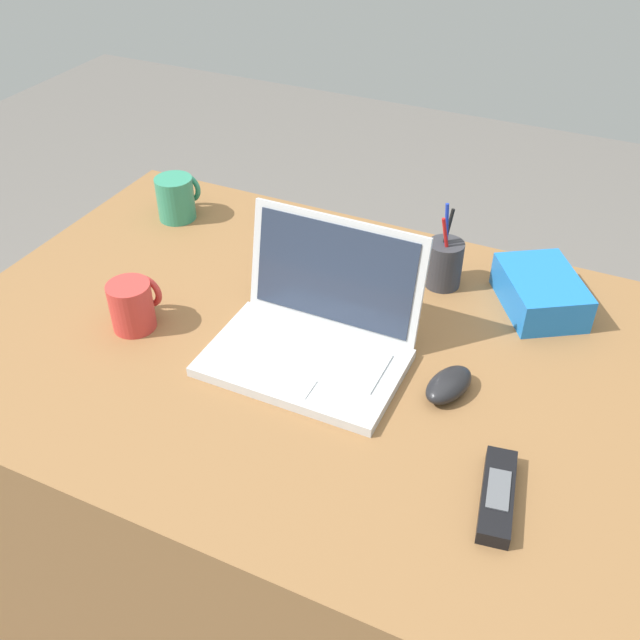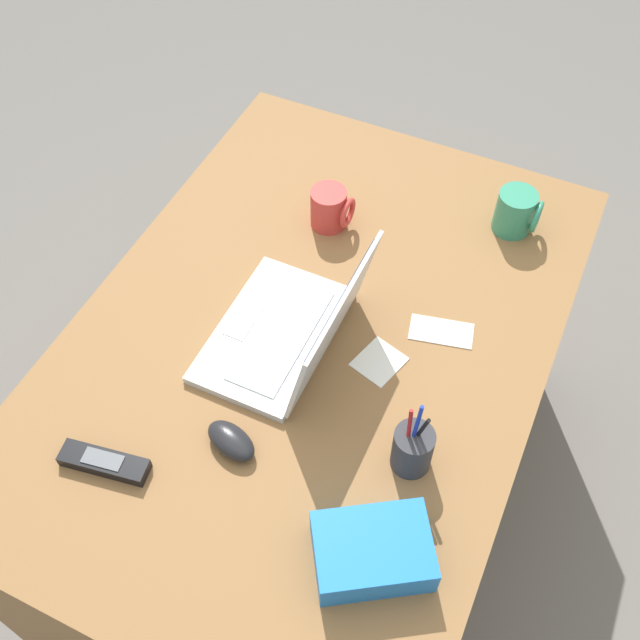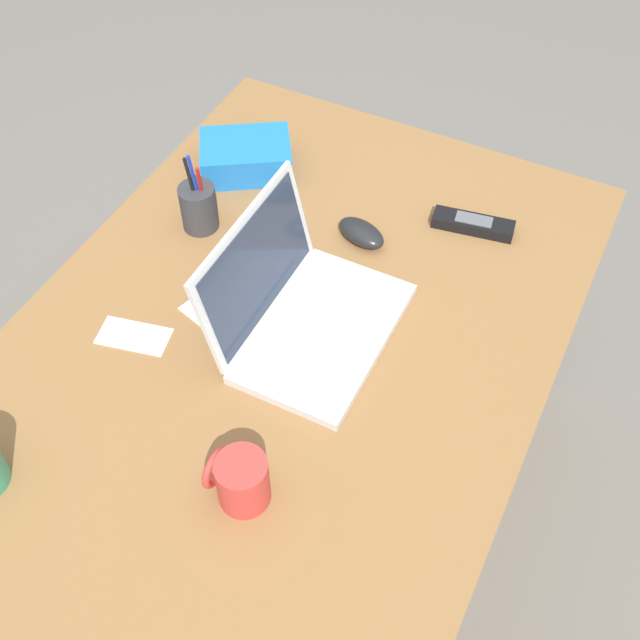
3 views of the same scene
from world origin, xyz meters
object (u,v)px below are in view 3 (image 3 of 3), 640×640
object	(u,v)px
laptop	(303,311)
computer_mouse	(361,233)
snack_bag	(246,156)
coffee_mug_tall	(240,480)
cordless_phone	(473,224)
pen_holder	(199,207)

from	to	relation	value
laptop	computer_mouse	xyz separation A→B (m)	(0.25, 0.00, -0.03)
snack_bag	computer_mouse	bearing A→B (deg)	-105.45
coffee_mug_tall	snack_bag	size ratio (longest dim) A/B	0.50
computer_mouse	snack_bag	distance (m)	0.32
laptop	coffee_mug_tall	xyz separation A→B (m)	(-0.33, -0.07, 0.00)
cordless_phone	computer_mouse	bearing A→B (deg)	124.80
coffee_mug_tall	snack_bag	xyz separation A→B (m)	(0.66, 0.37, -0.01)
coffee_mug_tall	cordless_phone	size ratio (longest dim) A/B	0.57
coffee_mug_tall	computer_mouse	bearing A→B (deg)	6.83
cordless_phone	pen_holder	size ratio (longest dim) A/B	0.92
coffee_mug_tall	pen_holder	xyz separation A→B (m)	(0.47, 0.37, 0.00)
computer_mouse	pen_holder	bearing A→B (deg)	126.28
computer_mouse	cordless_phone	distance (m)	0.22
laptop	snack_bag	distance (m)	0.45
laptop	computer_mouse	size ratio (longest dim) A/B	3.24
pen_holder	coffee_mug_tall	bearing A→B (deg)	-141.97
cordless_phone	snack_bag	xyz separation A→B (m)	(-0.04, 0.49, 0.02)
cordless_phone	pen_holder	bearing A→B (deg)	115.65
computer_mouse	coffee_mug_tall	distance (m)	0.58
pen_holder	snack_bag	world-z (taller)	pen_holder
computer_mouse	coffee_mug_tall	bearing A→B (deg)	-156.14
computer_mouse	snack_bag	size ratio (longest dim) A/B	0.56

